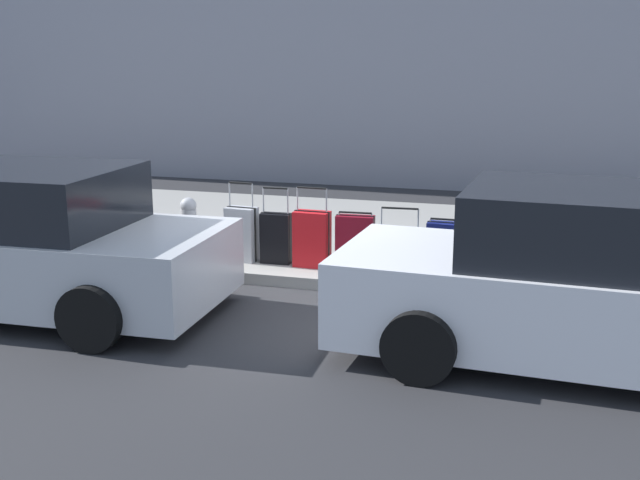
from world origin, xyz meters
The scene contains 14 objects.
ground_plane centered at (0.00, 0.00, 0.00)m, with size 40.00×40.00×0.00m, color #28282B.
sidewalk_curb centered at (0.00, -2.50, 0.07)m, with size 18.00×5.00×0.14m, color gray.
suitcase_silver_0 centered at (-3.00, -0.60, 0.43)m, with size 0.51×0.30×0.91m.
suitcase_olive_1 centered at (-2.46, -0.53, 0.42)m, with size 0.44×0.24×0.77m.
suitcase_navy_2 centered at (-1.94, -0.66, 0.45)m, with size 0.46×0.23×0.68m.
suitcase_teal_3 centered at (-1.40, -0.57, 0.40)m, with size 0.51×0.22×0.80m.
suitcase_maroon_4 centered at (-0.84, -0.61, 0.47)m, with size 0.47×0.22×0.71m.
suitcase_red_5 centered at (-0.32, -0.52, 0.49)m, with size 0.44×0.26×1.00m.
suitcase_black_6 centered at (0.16, -0.56, 0.46)m, with size 0.38×0.19×0.97m.
suitcase_silver_7 centered at (0.61, -0.54, 0.49)m, with size 0.40×0.27×1.02m.
fire_hydrant centered at (1.36, -0.59, 0.54)m, with size 0.39×0.21×0.77m.
bollard_post centered at (2.03, -0.44, 0.55)m, with size 0.17×0.17×0.82m, color brown.
parked_car_white_0 centered at (-3.61, 1.48, 0.75)m, with size 4.84×2.16×1.59m.
parked_car_silver_1 centered at (2.33, 1.48, 0.73)m, with size 4.41×2.19×1.55m.
Camera 1 is at (-3.00, 8.44, 2.74)m, focal length 44.02 mm.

